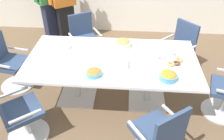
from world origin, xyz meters
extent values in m
cube|color=brown|center=(0.00, 0.00, -0.01)|extent=(10.00, 10.00, 0.01)
cube|color=white|center=(0.00, 0.00, 0.73)|extent=(2.40, 1.20, 0.04)
cube|color=silver|center=(-0.55, 0.00, 0.01)|extent=(0.56, 0.56, 0.02)
cylinder|color=silver|center=(-0.55, 0.00, 0.37)|extent=(0.09, 0.09, 0.69)
cube|color=silver|center=(0.55, 0.00, 0.01)|extent=(0.56, 0.56, 0.02)
cylinder|color=silver|center=(0.55, 0.00, 0.37)|extent=(0.09, 0.09, 0.69)
cube|color=#33476B|center=(0.57, -0.99, 0.46)|extent=(0.64, 0.64, 0.06)
cube|color=#33476B|center=(0.69, -1.16, 0.70)|extent=(0.38, 0.28, 0.42)
cube|color=silver|center=(0.37, -1.13, 0.58)|extent=(0.24, 0.32, 0.02)
cube|color=silver|center=(0.77, -0.85, 0.58)|extent=(0.24, 0.32, 0.02)
cylinder|color=silver|center=(1.63, -0.18, 0.01)|extent=(0.67, 0.67, 0.02)
cylinder|color=silver|center=(1.63, -0.18, 0.23)|extent=(0.05, 0.05, 0.41)
cylinder|color=silver|center=(1.06, 0.81, 0.01)|extent=(0.76, 0.76, 0.02)
cylinder|color=silver|center=(1.06, 0.81, 0.23)|extent=(0.05, 0.05, 0.41)
cube|color=#33476B|center=(1.06, 0.81, 0.46)|extent=(0.65, 0.65, 0.06)
cube|color=#33476B|center=(1.21, 0.95, 0.70)|extent=(0.33, 0.35, 0.42)
cube|color=silver|center=(1.23, 0.63, 0.58)|extent=(0.29, 0.27, 0.02)
cube|color=silver|center=(0.89, 0.98, 0.58)|extent=(0.29, 0.27, 0.02)
cylinder|color=silver|center=(-0.57, 0.99, 0.01)|extent=(0.74, 0.74, 0.02)
cylinder|color=silver|center=(-0.57, 0.99, 0.23)|extent=(0.05, 0.05, 0.41)
cube|color=#33476B|center=(-0.57, 0.99, 0.46)|extent=(0.63, 0.63, 0.06)
cube|color=#33476B|center=(-0.67, 1.17, 0.70)|extent=(0.40, 0.26, 0.42)
cube|color=silver|center=(-0.35, 1.11, 0.58)|extent=(0.21, 0.33, 0.02)
cube|color=silver|center=(-0.78, 0.86, 0.58)|extent=(0.21, 0.33, 0.02)
cylinder|color=silver|center=(-1.63, 0.18, 0.01)|extent=(0.63, 0.63, 0.02)
cylinder|color=silver|center=(-1.63, 0.18, 0.23)|extent=(0.05, 0.05, 0.41)
cube|color=#33476B|center=(-1.63, 0.18, 0.46)|extent=(0.54, 0.54, 0.06)
cube|color=silver|center=(-1.58, 0.42, 0.58)|extent=(0.37, 0.10, 0.02)
cylinder|color=silver|center=(-1.06, -0.81, 0.01)|extent=(0.76, 0.76, 0.02)
cylinder|color=silver|center=(-1.06, -0.81, 0.23)|extent=(0.05, 0.05, 0.41)
cube|color=#33476B|center=(-1.06, -0.81, 0.46)|extent=(0.65, 0.65, 0.06)
cube|color=silver|center=(-1.21, -0.61, 0.58)|extent=(0.31, 0.25, 0.02)
cube|color=silver|center=(-0.91, -1.00, 0.58)|extent=(0.31, 0.25, 0.02)
cube|color=#232842|center=(-1.41, 1.73, 0.45)|extent=(0.37, 0.37, 0.89)
cube|color=black|center=(-1.09, 1.70, 0.42)|extent=(0.38, 0.35, 0.85)
cylinder|color=#4C9EC6|center=(0.73, -0.40, 0.79)|extent=(0.22, 0.22, 0.07)
ellipsoid|color=orange|center=(0.73, -0.40, 0.82)|extent=(0.20, 0.20, 0.07)
cylinder|color=#4C9EC6|center=(-0.20, -0.39, 0.78)|extent=(0.20, 0.20, 0.06)
ellipsoid|color=#AD702D|center=(-0.20, -0.39, 0.81)|extent=(0.18, 0.18, 0.05)
cylinder|color=beige|center=(0.14, 0.36, 0.79)|extent=(0.25, 0.25, 0.08)
ellipsoid|color=tan|center=(0.14, 0.36, 0.83)|extent=(0.22, 0.22, 0.07)
cylinder|color=white|center=(0.80, 0.02, 0.76)|extent=(0.35, 0.35, 0.01)
torus|color=tan|center=(0.93, 0.00, 0.78)|extent=(0.11, 0.11, 0.03)
torus|color=pink|center=(0.89, 0.11, 0.78)|extent=(0.11, 0.11, 0.03)
torus|color=white|center=(0.81, 0.14, 0.78)|extent=(0.11, 0.11, 0.03)
torus|color=white|center=(0.71, 0.10, 0.78)|extent=(0.11, 0.11, 0.03)
torus|color=pink|center=(0.68, 0.01, 0.78)|extent=(0.11, 0.11, 0.03)
torus|color=white|center=(0.72, -0.08, 0.78)|extent=(0.11, 0.11, 0.03)
torus|color=tan|center=(0.80, -0.11, 0.78)|extent=(0.11, 0.11, 0.03)
torus|color=brown|center=(0.88, -0.09, 0.78)|extent=(0.11, 0.11, 0.03)
cylinder|color=white|center=(-0.75, 0.24, 0.75)|extent=(0.21, 0.21, 0.01)
cylinder|color=silver|center=(-0.75, 0.24, 0.76)|extent=(0.21, 0.21, 0.01)
cylinder|color=white|center=(-0.75, 0.24, 0.77)|extent=(0.21, 0.21, 0.01)
cylinder|color=silver|center=(-0.75, 0.24, 0.77)|extent=(0.21, 0.21, 0.01)
cylinder|color=white|center=(-0.75, 0.24, 0.78)|extent=(0.21, 0.21, 0.01)
cylinder|color=silver|center=(-0.75, 0.24, 0.78)|extent=(0.21, 0.21, 0.01)
cylinder|color=white|center=(-0.75, 0.24, 0.79)|extent=(0.21, 0.21, 0.01)
cube|color=white|center=(0.13, -0.16, 0.79)|extent=(0.19, 0.19, 0.08)
camera|label=1|loc=(0.21, -2.69, 2.56)|focal=36.97mm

